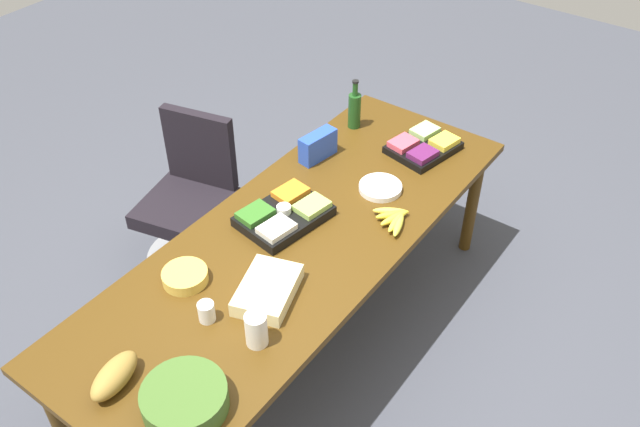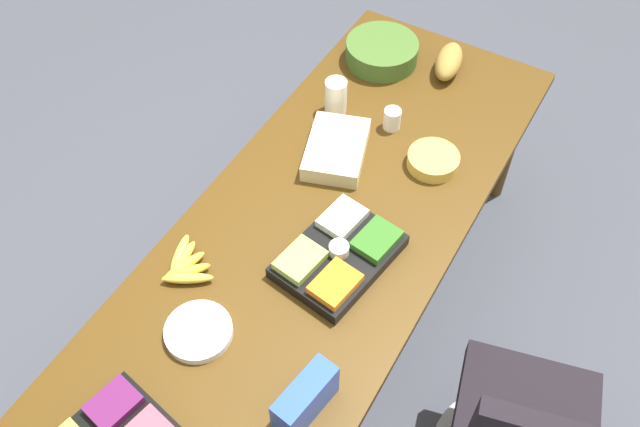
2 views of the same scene
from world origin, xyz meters
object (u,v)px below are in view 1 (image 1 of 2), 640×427
mayo_jar (256,330)px  bread_loaf (114,376)px  fruit_platter (423,146)px  office_chair (192,210)px  wine_bottle (354,109)px  conference_table (299,247)px  chip_bag_blue (318,146)px  salad_bowl (185,399)px  paper_cup (206,312)px  chip_bowl (185,276)px  sheet_cake (268,290)px  paper_plate_stack (380,188)px  banana_bunch (394,218)px  veggie_tray (284,214)px

mayo_jar → bread_loaf: (0.47, -0.30, -0.03)m
fruit_platter → bread_loaf: 2.04m
office_chair → wine_bottle: (-0.78, 0.60, 0.52)m
mayo_jar → wine_bottle: size_ratio=0.52×
conference_table → chip_bag_blue: 0.66m
bread_loaf → salad_bowl: bread_loaf is taller
paper_cup → chip_bowl: bearing=-114.7°
sheet_cake → salad_bowl: bearing=10.4°
conference_table → sheet_cake: bearing=18.5°
chip_bowl → paper_plate_stack: bearing=161.9°
conference_table → fruit_platter: size_ratio=6.30×
conference_table → bread_loaf: bearing=-2.4°
mayo_jar → paper_cup: 0.25m
sheet_cake → mayo_jar: bearing=30.0°
chip_bag_blue → banana_bunch: bearing=70.5°
bread_loaf → paper_plate_stack: bearing=174.0°
chip_bag_blue → salad_bowl: size_ratio=0.69×
banana_bunch → wine_bottle: 0.87m
paper_plate_stack → office_chair: bearing=-70.7°
veggie_tray → fruit_platter: size_ratio=1.13×
mayo_jar → chip_bag_blue: size_ratio=0.69×
paper_cup → salad_bowl: 0.42m
sheet_cake → chip_bowl: size_ratio=1.59×
mayo_jar → paper_cup: bearing=-83.2°
sheet_cake → chip_bag_blue: bearing=-155.6°
veggie_tray → salad_bowl: 1.10m
conference_table → paper_plate_stack: size_ratio=11.67×
bread_loaf → chip_bag_blue: 1.66m
paper_plate_stack → bread_loaf: bearing=-6.0°
paper_cup → sheet_cake: (-0.25, 0.12, -0.01)m
paper_cup → chip_bag_blue: bearing=-165.3°
mayo_jar → paper_cup: size_ratio=1.70×
mayo_jar → sheet_cake: 0.26m
paper_cup → bread_loaf: 0.44m
salad_bowl → wine_bottle: wine_bottle is taller
paper_plate_stack → mayo_jar: 1.14m
veggie_tray → banana_bunch: veggie_tray is taller
conference_table → mayo_jar: size_ratio=16.80×
conference_table → fruit_platter: (-0.96, 0.12, 0.10)m
chip_bag_blue → wine_bottle: bearing=-177.6°
office_chair → sheet_cake: bearing=62.7°
veggie_tray → chip_bag_blue: bearing=-161.0°
paper_plate_stack → banana_bunch: bearing=47.2°
office_chair → fruit_platter: (-0.80, 1.05, 0.44)m
office_chair → salad_bowl: 1.69m
office_chair → sheet_cake: 1.26m
bread_loaf → chip_bag_blue: chip_bag_blue is taller
mayo_jar → banana_bunch: (-0.95, 0.06, -0.05)m
paper_plate_stack → paper_cup: size_ratio=2.44×
conference_table → wine_bottle: (-0.94, -0.32, 0.18)m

